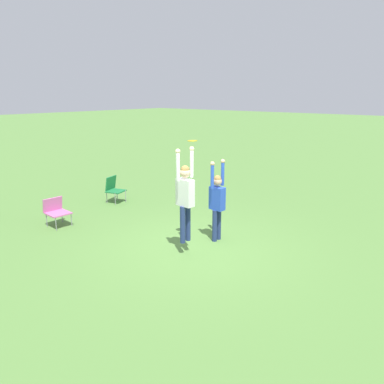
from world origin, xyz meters
name	(u,v)px	position (x,y,z in m)	size (l,w,h in m)	color
ground_plane	(195,247)	(0.00, 0.00, 0.00)	(120.00, 120.00, 0.00)	#56843D
person_jumping	(185,193)	(-0.41, -0.04, 1.43)	(0.56, 0.43, 2.15)	navy
person_defending	(217,199)	(0.68, -0.12, 1.07)	(0.53, 0.39, 2.03)	navy
frisbee	(192,141)	(-0.02, 0.08, 2.54)	(0.22, 0.22, 0.02)	yellow
camping_chair_0	(114,188)	(1.22, 4.54, 0.49)	(0.65, 0.69, 0.87)	gray
camping_chair_2	(56,210)	(-1.29, 3.90, 0.45)	(0.58, 0.62, 0.78)	gray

